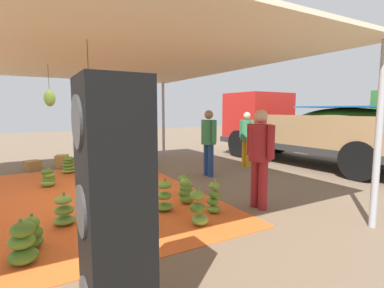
{
  "coord_description": "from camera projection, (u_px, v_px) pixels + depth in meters",
  "views": [
    {
      "loc": [
        6.13,
        -1.17,
        1.76
      ],
      "look_at": [
        0.4,
        2.12,
        0.99
      ],
      "focal_mm": 27.43,
      "sensor_mm": 36.0,
      "label": 1
    }
  ],
  "objects": [
    {
      "name": "worker_1",
      "position": [
        247.0,
        135.0,
        9.03
      ],
      "size": [
        0.62,
        0.38,
        1.69
      ],
      "color": "orange",
      "rests_on": "ground"
    },
    {
      "name": "banana_bunch_5",
      "position": [
        64.0,
        211.0,
        4.47
      ],
      "size": [
        0.43,
        0.43,
        0.51
      ],
      "color": "#6B9E38",
      "rests_on": "tarp_orange"
    },
    {
      "name": "banana_bunch_2",
      "position": [
        32.0,
        234.0,
        3.7
      ],
      "size": [
        0.36,
        0.34,
        0.45
      ],
      "color": "#518428",
      "rests_on": "tarp_orange"
    },
    {
      "name": "banana_bunch_4",
      "position": [
        48.0,
        178.0,
        6.72
      ],
      "size": [
        0.39,
        0.39,
        0.45
      ],
      "color": "#6B9E38",
      "rests_on": "tarp_orange"
    },
    {
      "name": "crate_1",
      "position": [
        62.0,
        161.0,
        9.11
      ],
      "size": [
        0.49,
        0.44,
        0.36
      ],
      "primitive_type": "cube",
      "rotation": [
        0.0,
        0.0,
        -0.28
      ],
      "color": "#B78947",
      "rests_on": "ground"
    },
    {
      "name": "tarp_orange",
      "position": [
        94.0,
        195.0,
        6.07
      ],
      "size": [
        6.16,
        4.09,
        0.01
      ],
      "primitive_type": "cube",
      "color": "#E05B23",
      "rests_on": "ground"
    },
    {
      "name": "banana_bunch_6",
      "position": [
        108.0,
        171.0,
        7.26
      ],
      "size": [
        0.39,
        0.38,
        0.56
      ],
      "color": "#75A83D",
      "rests_on": "tarp_orange"
    },
    {
      "name": "banana_bunch_10",
      "position": [
        137.0,
        214.0,
        4.25
      ],
      "size": [
        0.47,
        0.47,
        0.56
      ],
      "color": "#60932D",
      "rests_on": "tarp_orange"
    },
    {
      "name": "banana_bunch_11",
      "position": [
        23.0,
        244.0,
        3.35
      ],
      "size": [
        0.41,
        0.41,
        0.52
      ],
      "color": "#477523",
      "rests_on": "tarp_orange"
    },
    {
      "name": "banana_bunch_13",
      "position": [
        131.0,
        160.0,
        9.05
      ],
      "size": [
        0.37,
        0.37,
        0.53
      ],
      "color": "#996628",
      "rests_on": "tarp_orange"
    },
    {
      "name": "ground_plane",
      "position": [
        214.0,
        178.0,
        7.55
      ],
      "size": [
        40.0,
        40.0,
        0.0
      ],
      "primitive_type": "plane",
      "color": "brown"
    },
    {
      "name": "banana_bunch_8",
      "position": [
        105.0,
        168.0,
        7.77
      ],
      "size": [
        0.43,
        0.42,
        0.51
      ],
      "color": "#996628",
      "rests_on": "tarp_orange"
    },
    {
      "name": "banana_bunch_15",
      "position": [
        185.0,
        191.0,
        5.49
      ],
      "size": [
        0.33,
        0.33,
        0.52
      ],
      "color": "#60932D",
      "rests_on": "tarp_orange"
    },
    {
      "name": "banana_bunch_3",
      "position": [
        214.0,
        199.0,
        4.98
      ],
      "size": [
        0.31,
        0.3,
        0.58
      ],
      "color": "#60932D",
      "rests_on": "tarp_orange"
    },
    {
      "name": "banana_bunch_12",
      "position": [
        135.0,
        161.0,
        8.57
      ],
      "size": [
        0.45,
        0.45,
        0.59
      ],
      "color": "#75A83D",
      "rests_on": "tarp_orange"
    },
    {
      "name": "banana_bunch_9",
      "position": [
        142.0,
        195.0,
        5.27
      ],
      "size": [
        0.33,
        0.31,
        0.54
      ],
      "color": "#6B9E38",
      "rests_on": "tarp_orange"
    },
    {
      "name": "banana_bunch_7",
      "position": [
        69.0,
        165.0,
        8.14
      ],
      "size": [
        0.47,
        0.47,
        0.52
      ],
      "color": "#75A83D",
      "rests_on": "tarp_orange"
    },
    {
      "name": "tent_canopy",
      "position": [
        84.0,
        60.0,
        5.7
      ],
      "size": [
        8.0,
        7.0,
        2.8
      ],
      "color": "#9EA0A5",
      "rests_on": "ground"
    },
    {
      "name": "cargo_truck_main",
      "position": [
        304.0,
        126.0,
        9.79
      ],
      "size": [
        6.65,
        2.62,
        2.4
      ],
      "color": "#2D2D2D",
      "rests_on": "ground"
    },
    {
      "name": "worker_0",
      "position": [
        260.0,
        151.0,
        5.16
      ],
      "size": [
        0.65,
        0.39,
        1.76
      ],
      "color": "maroon",
      "rests_on": "ground"
    },
    {
      "name": "banana_bunch_0",
      "position": [
        164.0,
        197.0,
        5.1
      ],
      "size": [
        0.4,
        0.4,
        0.57
      ],
      "color": "#60932D",
      "rests_on": "tarp_orange"
    },
    {
      "name": "crate_0",
      "position": [
        33.0,
        165.0,
        8.64
      ],
      "size": [
        0.52,
        0.51,
        0.27
      ],
      "primitive_type": "cube",
      "rotation": [
        0.0,
        0.0,
        0.31
      ],
      "color": "olive",
      "rests_on": "ground"
    },
    {
      "name": "banana_bunch_1",
      "position": [
        186.0,
        185.0,
        6.08
      ],
      "size": [
        0.38,
        0.39,
        0.45
      ],
      "color": "#60932D",
      "rests_on": "tarp_orange"
    },
    {
      "name": "worker_2",
      "position": [
        209.0,
        138.0,
        7.74
      ],
      "size": [
        0.64,
        0.39,
        1.75
      ],
      "color": "navy",
      "rests_on": "ground"
    },
    {
      "name": "banana_bunch_14",
      "position": [
        198.0,
        209.0,
        4.45
      ],
      "size": [
        0.32,
        0.34,
        0.58
      ],
      "color": "#75A83D",
      "rests_on": "tarp_orange"
    },
    {
      "name": "speaker_stack",
      "position": [
        114.0,
        214.0,
        2.15
      ],
      "size": [
        0.58,
        0.47,
        1.99
      ],
      "color": "black",
      "rests_on": "ground"
    }
  ]
}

